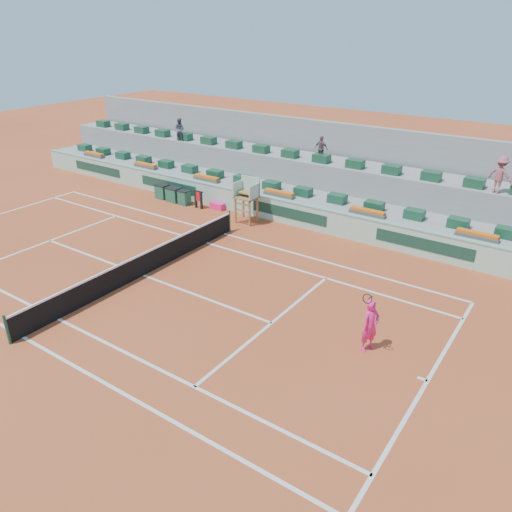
# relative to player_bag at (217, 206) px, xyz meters

# --- Properties ---
(ground) EXTENTS (90.00, 90.00, 0.00)m
(ground) POSITION_rel_player_bag_xyz_m (2.55, -8.12, -0.19)
(ground) COLOR #9D3D1E
(ground) RESTS_ON ground
(seating_tier_lower) EXTENTS (36.00, 4.00, 1.20)m
(seating_tier_lower) POSITION_rel_player_bag_xyz_m (2.55, 2.58, 0.41)
(seating_tier_lower) COLOR gray
(seating_tier_lower) RESTS_ON ground
(seating_tier_upper) EXTENTS (36.00, 2.40, 2.60)m
(seating_tier_upper) POSITION_rel_player_bag_xyz_m (2.55, 4.18, 1.11)
(seating_tier_upper) COLOR gray
(seating_tier_upper) RESTS_ON ground
(stadium_back_wall) EXTENTS (36.00, 0.40, 4.40)m
(stadium_back_wall) POSITION_rel_player_bag_xyz_m (2.55, 5.78, 2.01)
(stadium_back_wall) COLOR gray
(stadium_back_wall) RESTS_ON ground
(player_bag) EXTENTS (0.84, 0.37, 0.37)m
(player_bag) POSITION_rel_player_bag_xyz_m (0.00, 0.00, 0.00)
(player_bag) COLOR #FD217B
(player_bag) RESTS_ON ground
(spectator_left) EXTENTS (0.77, 0.64, 1.43)m
(spectator_left) POSITION_rel_player_bag_xyz_m (-5.63, 3.30, 3.13)
(spectator_left) COLOR #535461
(spectator_left) RESTS_ON seating_tier_upper
(spectator_mid) EXTENTS (0.82, 0.38, 1.37)m
(spectator_mid) POSITION_rel_player_bag_xyz_m (4.39, 3.79, 3.10)
(spectator_mid) COLOR #6E4959
(spectator_mid) RESTS_ON seating_tier_upper
(spectator_right) EXTENTS (1.21, 0.91, 1.66)m
(spectator_right) POSITION_rel_player_bag_xyz_m (13.60, 3.30, 3.24)
(spectator_right) COLOR #9E4F57
(spectator_right) RESTS_ON seating_tier_upper
(court_lines) EXTENTS (23.89, 11.09, 0.01)m
(court_lines) POSITION_rel_player_bag_xyz_m (2.55, -8.12, -0.18)
(court_lines) COLOR silver
(court_lines) RESTS_ON ground
(tennis_net) EXTENTS (0.10, 11.97, 1.10)m
(tennis_net) POSITION_rel_player_bag_xyz_m (2.55, -8.12, 0.34)
(tennis_net) COLOR black
(tennis_net) RESTS_ON ground
(advertising_hoarding) EXTENTS (36.00, 0.34, 1.26)m
(advertising_hoarding) POSITION_rel_player_bag_xyz_m (2.58, 0.37, 0.45)
(advertising_hoarding) COLOR #A4CFB6
(advertising_hoarding) RESTS_ON ground
(umpire_chair) EXTENTS (1.10, 0.90, 2.40)m
(umpire_chair) POSITION_rel_player_bag_xyz_m (2.55, -0.63, 1.36)
(umpire_chair) COLOR brown
(umpire_chair) RESTS_ON ground
(seat_row_lower) EXTENTS (32.90, 0.60, 0.44)m
(seat_row_lower) POSITION_rel_player_bag_xyz_m (2.55, 1.68, 1.23)
(seat_row_lower) COLOR #17452C
(seat_row_lower) RESTS_ON seating_tier_lower
(seat_row_upper) EXTENTS (32.90, 0.60, 0.44)m
(seat_row_upper) POSITION_rel_player_bag_xyz_m (2.55, 3.58, 2.63)
(seat_row_upper) COLOR #17452C
(seat_row_upper) RESTS_ON seating_tier_upper
(flower_planters) EXTENTS (26.80, 0.36, 0.28)m
(flower_planters) POSITION_rel_player_bag_xyz_m (1.05, 0.88, 1.15)
(flower_planters) COLOR #505050
(flower_planters) RESTS_ON seating_tier_lower
(drink_cooler_a) EXTENTS (0.63, 0.55, 0.84)m
(drink_cooler_a) POSITION_rel_player_bag_xyz_m (-2.06, -0.46, 0.24)
(drink_cooler_a) COLOR #1B533B
(drink_cooler_a) RESTS_ON ground
(drink_cooler_b) EXTENTS (0.82, 0.71, 0.84)m
(drink_cooler_b) POSITION_rel_player_bag_xyz_m (-2.93, -0.38, 0.24)
(drink_cooler_b) COLOR #1B533B
(drink_cooler_b) RESTS_ON ground
(drink_cooler_c) EXTENTS (0.74, 0.64, 0.84)m
(drink_cooler_c) POSITION_rel_player_bag_xyz_m (-3.91, -0.35, 0.24)
(drink_cooler_c) COLOR #1B533B
(drink_cooler_c) RESTS_ON ground
(towel_rack) EXTENTS (0.67, 0.11, 1.03)m
(towel_rack) POSITION_rel_player_bag_xyz_m (-0.96, -0.48, 0.42)
(towel_rack) COLOR black
(towel_rack) RESTS_ON ground
(tennis_player) EXTENTS (0.64, 0.94, 2.28)m
(tennis_player) POSITION_rel_player_bag_xyz_m (12.34, -7.63, 0.72)
(tennis_player) COLOR #FD217B
(tennis_player) RESTS_ON ground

